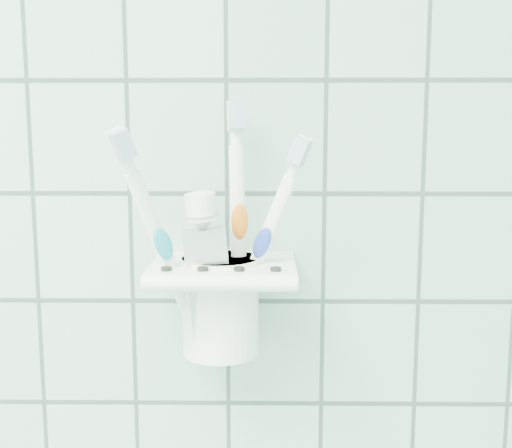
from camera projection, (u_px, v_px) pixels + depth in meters
holder_bracket at (224, 271)px, 0.58m from camera, size 0.13×0.11×0.04m
cup at (221, 301)px, 0.59m from camera, size 0.08×0.08×0.09m
toothbrush_pink at (199, 228)px, 0.58m from camera, size 0.07×0.07×0.21m
toothbrush_blue at (240, 224)px, 0.58m from camera, size 0.02×0.03×0.22m
toothbrush_orange at (224, 232)px, 0.59m from camera, size 0.08×0.04×0.20m
toothpaste_tube at (214, 260)px, 0.57m from camera, size 0.05×0.04×0.15m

